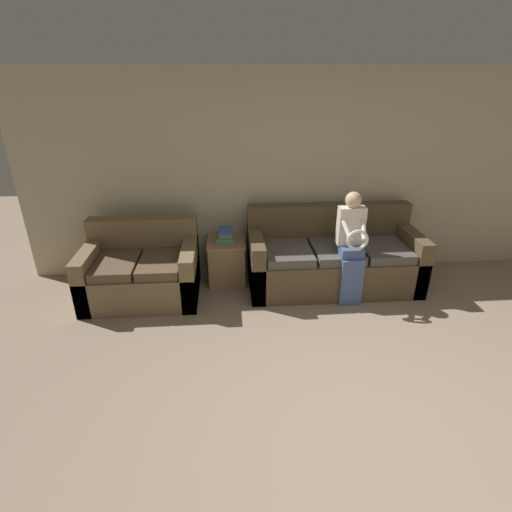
{
  "coord_description": "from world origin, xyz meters",
  "views": [
    {
      "loc": [
        -1.01,
        -1.86,
        2.47
      ],
      "look_at": [
        -0.73,
        1.84,
        0.76
      ],
      "focal_mm": 28.0,
      "sensor_mm": 36.0,
      "label": 1
    }
  ],
  "objects_px": {
    "couch_main": "(332,259)",
    "child_left_seated": "(351,244)",
    "couch_side": "(142,272)",
    "book_stack": "(225,235)",
    "side_shelf": "(227,260)"
  },
  "relations": [
    {
      "from": "side_shelf",
      "to": "book_stack",
      "type": "bearing_deg",
      "value": -127.92
    },
    {
      "from": "couch_side",
      "to": "side_shelf",
      "type": "distance_m",
      "value": 1.06
    },
    {
      "from": "couch_side",
      "to": "child_left_seated",
      "type": "bearing_deg",
      "value": -6.38
    },
    {
      "from": "couch_main",
      "to": "couch_side",
      "type": "distance_m",
      "value": 2.32
    },
    {
      "from": "child_left_seated",
      "to": "side_shelf",
      "type": "relative_size",
      "value": 2.36
    },
    {
      "from": "side_shelf",
      "to": "book_stack",
      "type": "relative_size",
      "value": 1.71
    },
    {
      "from": "couch_main",
      "to": "child_left_seated",
      "type": "relative_size",
      "value": 1.61
    },
    {
      "from": "side_shelf",
      "to": "book_stack",
      "type": "xyz_separation_m",
      "value": [
        -0.01,
        -0.01,
        0.34
      ]
    },
    {
      "from": "couch_side",
      "to": "side_shelf",
      "type": "bearing_deg",
      "value": 17.64
    },
    {
      "from": "child_left_seated",
      "to": "book_stack",
      "type": "xyz_separation_m",
      "value": [
        -1.42,
        0.58,
        -0.09
      ]
    },
    {
      "from": "couch_main",
      "to": "couch_side",
      "type": "bearing_deg",
      "value": -177.24
    },
    {
      "from": "couch_main",
      "to": "child_left_seated",
      "type": "bearing_deg",
      "value": -75.8
    },
    {
      "from": "couch_main",
      "to": "child_left_seated",
      "type": "distance_m",
      "value": 0.54
    },
    {
      "from": "child_left_seated",
      "to": "side_shelf",
      "type": "xyz_separation_m",
      "value": [
        -1.41,
        0.59,
        -0.43
      ]
    },
    {
      "from": "couch_main",
      "to": "child_left_seated",
      "type": "xyz_separation_m",
      "value": [
        0.1,
        -0.38,
        0.37
      ]
    }
  ]
}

